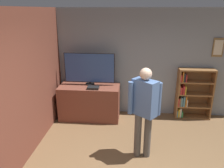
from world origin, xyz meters
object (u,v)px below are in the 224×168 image
game_console (93,88)px  television (90,68)px  bookshelf (191,94)px  person (144,106)px

game_console → television: bearing=113.5°
television → bookshelf: 2.62m
television → bookshelf: television is taller
game_console → bookshelf: size_ratio=0.21×
game_console → bookshelf: (2.40, 0.46, -0.26)m
television → game_console: (0.13, -0.31, -0.39)m
game_console → person: bearing=-47.8°
person → television: bearing=168.2°
game_console → bookshelf: bearing=10.8°
person → game_console: bearing=171.3°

